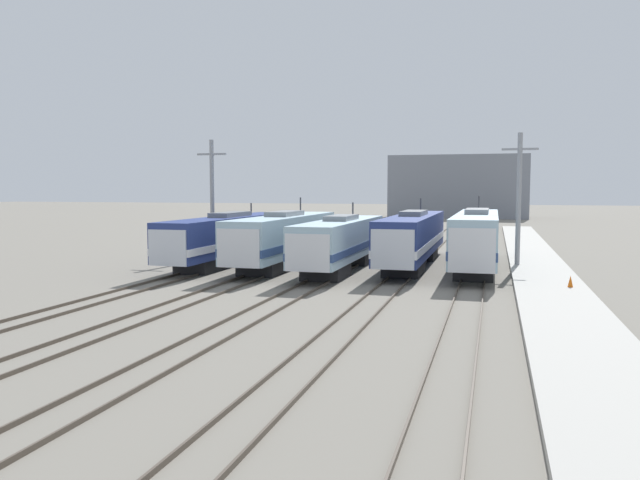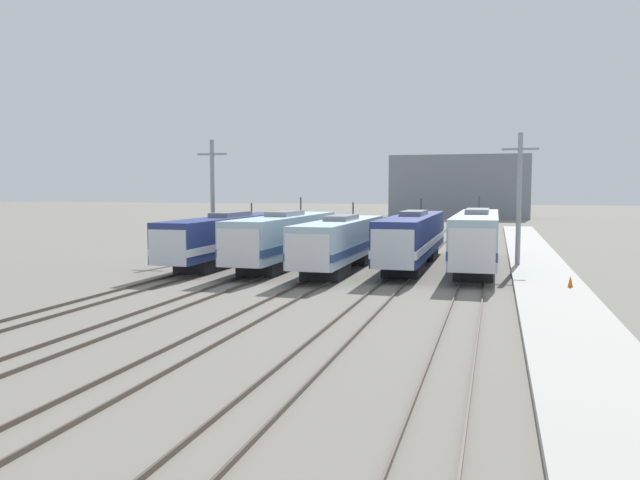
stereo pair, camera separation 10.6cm
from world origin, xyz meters
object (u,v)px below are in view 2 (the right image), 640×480
Objects in this scene: catenary_tower_right at (519,198)px; locomotive_center_right at (413,238)px; locomotive_far_left at (228,237)px; locomotive_center_left at (283,238)px; locomotive_far_right at (477,238)px; catenary_tower_left at (213,197)px; traffic_cone at (570,281)px; locomotive_center at (340,242)px.

locomotive_center_right is at bearing -172.12° from catenary_tower_right.
locomotive_center_left is at bearing -5.03° from locomotive_far_left.
locomotive_center_left is 17.43m from catenary_tower_right.
catenary_tower_right is (21.36, 3.43, 3.03)m from locomotive_far_left.
locomotive_center_left is 14.07m from locomotive_far_right.
locomotive_far_right is (13.86, 2.43, 0.11)m from locomotive_center_left.
catenary_tower_left is at bearing 180.00° from catenary_tower_right.
locomotive_far_left is 18.59m from locomotive_far_right.
locomotive_center_left is 0.89× the size of locomotive_center_right.
locomotive_far_right reaches higher than locomotive_center_right.
catenary_tower_right is at bearing 7.88° from locomotive_center_right.
locomotive_far_left is at bearing 164.09° from traffic_cone.
locomotive_center_right is at bearing -3.55° from catenary_tower_left.
locomotive_center_left reaches higher than locomotive_far_left.
locomotive_far_left is at bearing 170.03° from locomotive_center.
catenary_tower_right reaches higher than locomotive_far_right.
locomotive_center is 13.49m from catenary_tower_left.
locomotive_center_left is at bearing 161.61° from traffic_cone.
traffic_cone is (5.40, -8.83, -1.63)m from locomotive_far_right.
catenary_tower_right reaches higher than locomotive_center.
locomotive_far_right is at bearing 9.94° from locomotive_center_left.
locomotive_center_right reaches higher than locomotive_center.
catenary_tower_right is (2.87, 1.41, 2.86)m from locomotive_far_right.
locomotive_far_right reaches higher than traffic_cone.
catenary_tower_right reaches higher than traffic_cone.
locomotive_far_right is 2.01× the size of catenary_tower_right.
locomotive_center_left is at bearing -163.13° from locomotive_center_right.
locomotive_far_left is 1.16× the size of locomotive_center.
locomotive_center reaches higher than locomotive_far_left.
locomotive_far_left is 1.99× the size of catenary_tower_left.
catenary_tower_right is at bearing 9.13° from locomotive_far_left.
catenary_tower_right is 11.46m from traffic_cone.
locomotive_center_left is 1.06× the size of locomotive_center.
catenary_tower_right is at bearing 26.17° from locomotive_far_right.
locomotive_center is 0.84× the size of locomotive_center_right.
catenary_tower_left reaches higher than locomotive_center_right.
locomotive_center reaches higher than traffic_cone.
locomotive_far_left is at bearing -170.87° from catenary_tower_right.
catenary_tower_right is at bearing 22.66° from locomotive_center.
catenary_tower_right is at bearing 0.00° from catenary_tower_left.
locomotive_center is 1.71× the size of catenary_tower_right.
catenary_tower_left is 29.00m from traffic_cone.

